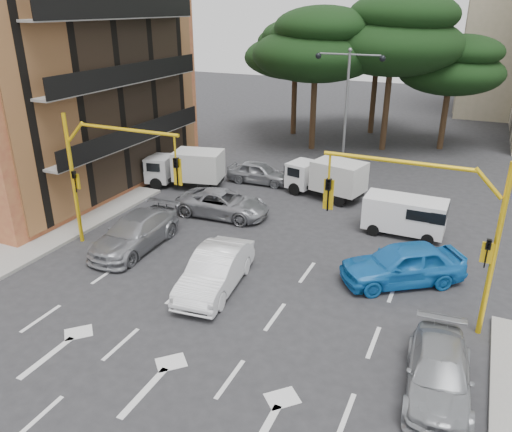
{
  "coord_description": "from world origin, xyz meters",
  "views": [
    {
      "loc": [
        7.52,
        -13.83,
        10.22
      ],
      "look_at": [
        -0.84,
        4.64,
        1.6
      ],
      "focal_mm": 35.0,
      "sensor_mm": 36.0,
      "label": 1
    }
  ],
  "objects_px": {
    "signal_mast_left": "(103,166)",
    "box_truck_b": "(326,178)",
    "car_silver_wagon": "(135,233)",
    "signal_mast_right": "(439,218)",
    "car_white_hatch": "(215,271)",
    "car_silver_parked": "(439,373)",
    "box_truck_a": "(185,169)",
    "street_lamp_center": "(347,92)",
    "car_silver_cross_b": "(259,172)",
    "van_white": "(404,216)",
    "car_silver_cross_a": "(223,203)",
    "car_blue_compact": "(402,264)"
  },
  "relations": [
    {
      "from": "signal_mast_left",
      "to": "box_truck_b",
      "type": "height_order",
      "value": "signal_mast_left"
    },
    {
      "from": "car_silver_wagon",
      "to": "signal_mast_left",
      "type": "bearing_deg",
      "value": -154.22
    },
    {
      "from": "signal_mast_right",
      "to": "car_white_hatch",
      "type": "distance_m",
      "value": 8.33
    },
    {
      "from": "car_silver_parked",
      "to": "box_truck_a",
      "type": "xyz_separation_m",
      "value": [
        -15.73,
        11.97,
        0.5
      ]
    },
    {
      "from": "signal_mast_right",
      "to": "signal_mast_left",
      "type": "bearing_deg",
      "value": 180.0
    },
    {
      "from": "street_lamp_center",
      "to": "box_truck_b",
      "type": "height_order",
      "value": "street_lamp_center"
    },
    {
      "from": "box_truck_a",
      "to": "car_silver_cross_b",
      "type": "bearing_deg",
      "value": -68.22
    },
    {
      "from": "car_white_hatch",
      "to": "van_white",
      "type": "bearing_deg",
      "value": 47.96
    },
    {
      "from": "street_lamp_center",
      "to": "box_truck_b",
      "type": "bearing_deg",
      "value": -89.36
    },
    {
      "from": "street_lamp_center",
      "to": "car_silver_cross_a",
      "type": "bearing_deg",
      "value": -114.99
    },
    {
      "from": "street_lamp_center",
      "to": "car_silver_wagon",
      "type": "distance_m",
      "value": 15.47
    },
    {
      "from": "street_lamp_center",
      "to": "car_silver_wagon",
      "type": "height_order",
      "value": "street_lamp_center"
    },
    {
      "from": "car_blue_compact",
      "to": "car_silver_parked",
      "type": "relative_size",
      "value": 1.11
    },
    {
      "from": "car_blue_compact",
      "to": "box_truck_b",
      "type": "relative_size",
      "value": 1.07
    },
    {
      "from": "van_white",
      "to": "car_silver_cross_b",
      "type": "bearing_deg",
      "value": -112.36
    },
    {
      "from": "street_lamp_center",
      "to": "car_silver_cross_a",
      "type": "height_order",
      "value": "street_lamp_center"
    },
    {
      "from": "car_silver_parked",
      "to": "car_white_hatch",
      "type": "bearing_deg",
      "value": 159.28
    },
    {
      "from": "car_silver_parked",
      "to": "street_lamp_center",
      "type": "bearing_deg",
      "value": 108.31
    },
    {
      "from": "street_lamp_center",
      "to": "box_truck_b",
      "type": "xyz_separation_m",
      "value": [
        0.04,
        -3.68,
        -4.31
      ]
    },
    {
      "from": "car_silver_cross_a",
      "to": "box_truck_b",
      "type": "relative_size",
      "value": 1.07
    },
    {
      "from": "van_white",
      "to": "box_truck_a",
      "type": "distance_m",
      "value": 13.17
    },
    {
      "from": "car_silver_cross_a",
      "to": "box_truck_a",
      "type": "xyz_separation_m",
      "value": [
        -4.14,
        3.03,
        0.47
      ]
    },
    {
      "from": "box_truck_b",
      "to": "van_white",
      "type": "bearing_deg",
      "value": -110.91
    },
    {
      "from": "car_silver_parked",
      "to": "van_white",
      "type": "bearing_deg",
      "value": 99.01
    },
    {
      "from": "car_silver_cross_b",
      "to": "car_silver_parked",
      "type": "relative_size",
      "value": 0.9
    },
    {
      "from": "car_white_hatch",
      "to": "box_truck_b",
      "type": "height_order",
      "value": "box_truck_b"
    },
    {
      "from": "car_blue_compact",
      "to": "car_silver_parked",
      "type": "height_order",
      "value": "car_blue_compact"
    },
    {
      "from": "car_silver_cross_b",
      "to": "signal_mast_left",
      "type": "bearing_deg",
      "value": 165.26
    },
    {
      "from": "signal_mast_right",
      "to": "street_lamp_center",
      "type": "bearing_deg",
      "value": 115.91
    },
    {
      "from": "car_silver_cross_a",
      "to": "car_silver_wagon",
      "type": "bearing_deg",
      "value": 156.67
    },
    {
      "from": "van_white",
      "to": "car_silver_wagon",
      "type": "bearing_deg",
      "value": -58.12
    },
    {
      "from": "box_truck_a",
      "to": "box_truck_b",
      "type": "bearing_deg",
      "value": -89.8
    },
    {
      "from": "car_white_hatch",
      "to": "car_silver_cross_a",
      "type": "relative_size",
      "value": 0.98
    },
    {
      "from": "car_white_hatch",
      "to": "car_blue_compact",
      "type": "bearing_deg",
      "value": 21.4
    },
    {
      "from": "car_silver_parked",
      "to": "car_silver_cross_b",
      "type": "bearing_deg",
      "value": 124.5
    },
    {
      "from": "car_blue_compact",
      "to": "car_silver_parked",
      "type": "bearing_deg",
      "value": -16.18
    },
    {
      "from": "van_white",
      "to": "box_truck_b",
      "type": "xyz_separation_m",
      "value": [
        -4.91,
        3.33,
        0.18
      ]
    },
    {
      "from": "signal_mast_right",
      "to": "car_silver_cross_b",
      "type": "bearing_deg",
      "value": 135.56
    },
    {
      "from": "signal_mast_right",
      "to": "signal_mast_left",
      "type": "relative_size",
      "value": 1.0
    },
    {
      "from": "signal_mast_left",
      "to": "car_silver_cross_b",
      "type": "distance_m",
      "value": 11.71
    },
    {
      "from": "street_lamp_center",
      "to": "van_white",
      "type": "relative_size",
      "value": 2.08
    },
    {
      "from": "signal_mast_left",
      "to": "car_silver_wagon",
      "type": "height_order",
      "value": "signal_mast_left"
    },
    {
      "from": "signal_mast_right",
      "to": "car_silver_cross_a",
      "type": "height_order",
      "value": "signal_mast_right"
    },
    {
      "from": "street_lamp_center",
      "to": "car_silver_cross_b",
      "type": "height_order",
      "value": "street_lamp_center"
    },
    {
      "from": "car_silver_cross_a",
      "to": "van_white",
      "type": "bearing_deg",
      "value": -82.86
    },
    {
      "from": "car_silver_cross_b",
      "to": "box_truck_a",
      "type": "relative_size",
      "value": 0.85
    },
    {
      "from": "car_silver_cross_a",
      "to": "van_white",
      "type": "distance_m",
      "value": 9.08
    },
    {
      "from": "signal_mast_left",
      "to": "car_silver_cross_b",
      "type": "bearing_deg",
      "value": 77.79
    },
    {
      "from": "signal_mast_left",
      "to": "car_silver_parked",
      "type": "height_order",
      "value": "signal_mast_left"
    },
    {
      "from": "car_silver_wagon",
      "to": "van_white",
      "type": "xyz_separation_m",
      "value": [
        10.81,
        6.51,
        0.19
      ]
    }
  ]
}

